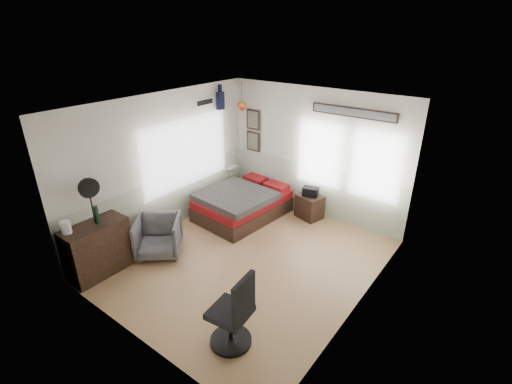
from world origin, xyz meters
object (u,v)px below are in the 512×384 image
dresser (98,249)px  nightstand (309,206)px  armchair (158,236)px  bed (242,204)px  task_chair (234,318)px

dresser → nightstand: bearing=64.2°
armchair → dresser: bearing=-150.2°
nightstand → dresser: bearing=-100.8°
bed → task_chair: size_ratio=1.81×
bed → dresser: size_ratio=1.98×
armchair → task_chair: (2.43, -0.79, 0.09)m
armchair → bed: bearing=41.2°
nightstand → task_chair: task_chair is taller
bed → nightstand: (1.18, 0.81, -0.04)m
bed → task_chair: bearing=-47.7°
bed → armchair: armchair is taller
bed → dresser: (-0.64, -2.96, 0.16)m
armchair → nightstand: size_ratio=1.51×
dresser → nightstand: size_ratio=1.96×
bed → armchair: bearing=-93.5°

